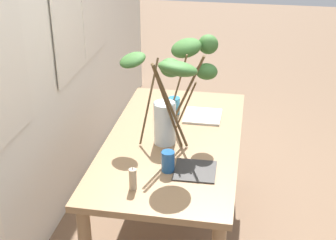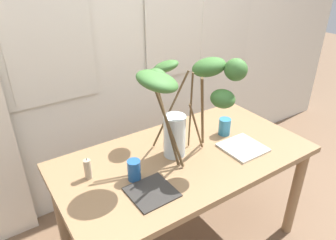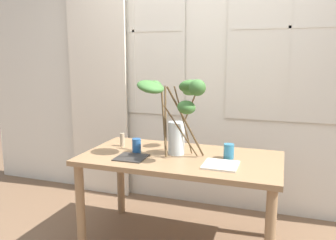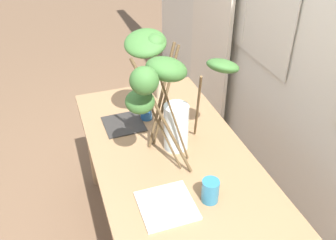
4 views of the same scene
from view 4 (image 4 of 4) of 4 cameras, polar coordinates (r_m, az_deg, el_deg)
The scene contains 7 objects.
dining_table at distance 2.00m, azimuth 0.47°, elevation -7.36°, with size 1.50×0.79×0.73m.
vase_with_branches at distance 1.74m, azimuth -0.37°, elevation 5.11°, with size 0.62×0.60×0.62m.
drinking_glass_blue_left at distance 2.17m, azimuth -3.36°, elevation 1.52°, with size 0.07×0.07×0.11m, color #235693.
drinking_glass_blue_right at distance 1.67m, azimuth 6.48°, elevation -10.71°, with size 0.08×0.08×0.11m, color teal.
plate_square_left at distance 2.15m, azimuth -6.80°, elevation -0.61°, with size 0.22×0.22×0.01m, color #2D2B28.
plate_square_right at distance 1.67m, azimuth -0.21°, elevation -12.94°, with size 0.24×0.24×0.01m, color silver.
pillar_candle at distance 2.36m, azimuth -1.36°, elevation 4.58°, with size 0.04×0.04×0.12m.
Camera 4 is at (1.40, -0.50, 1.96)m, focal length 39.86 mm.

